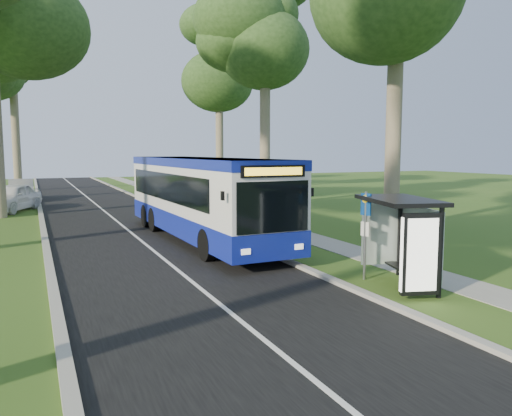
{
  "coord_description": "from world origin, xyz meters",
  "views": [
    {
      "loc": [
        -7.36,
        -12.02,
        3.56
      ],
      "look_at": [
        -0.29,
        3.69,
        1.6
      ],
      "focal_mm": 35.0,
      "sensor_mm": 36.0,
      "label": 1
    }
  ],
  "objects_px": {
    "bus": "(201,198)",
    "bus_shelter": "(413,226)",
    "bus_stop_sign": "(365,225)",
    "car_white": "(11,197)",
    "litter_bin": "(290,237)",
    "car_silver": "(22,190)"
  },
  "relations": [
    {
      "from": "bus",
      "to": "bus_stop_sign",
      "type": "relative_size",
      "value": 5.1
    },
    {
      "from": "bus_stop_sign",
      "to": "litter_bin",
      "type": "height_order",
      "value": "bus_stop_sign"
    },
    {
      "from": "litter_bin",
      "to": "car_white",
      "type": "relative_size",
      "value": 0.18
    },
    {
      "from": "bus",
      "to": "bus_stop_sign",
      "type": "distance_m",
      "value": 8.17
    },
    {
      "from": "bus_stop_sign",
      "to": "car_white",
      "type": "distance_m",
      "value": 23.72
    },
    {
      "from": "car_white",
      "to": "bus",
      "type": "bearing_deg",
      "value": -37.5
    },
    {
      "from": "bus_shelter",
      "to": "car_silver",
      "type": "xyz_separation_m",
      "value": [
        -9.57,
        30.13,
        -0.87
      ]
    },
    {
      "from": "bus_stop_sign",
      "to": "car_silver",
      "type": "xyz_separation_m",
      "value": [
        -9.07,
        28.81,
        -0.76
      ]
    },
    {
      "from": "bus_shelter",
      "to": "bus_stop_sign",
      "type": "bearing_deg",
      "value": 126.45
    },
    {
      "from": "bus",
      "to": "car_white",
      "type": "distance_m",
      "value": 15.7
    },
    {
      "from": "bus",
      "to": "litter_bin",
      "type": "relative_size",
      "value": 14.03
    },
    {
      "from": "bus",
      "to": "litter_bin",
      "type": "distance_m",
      "value": 4.14
    },
    {
      "from": "litter_bin",
      "to": "bus",
      "type": "bearing_deg",
      "value": 126.59
    },
    {
      "from": "car_silver",
      "to": "car_white",
      "type": "bearing_deg",
      "value": -94.26
    },
    {
      "from": "bus",
      "to": "litter_bin",
      "type": "bearing_deg",
      "value": -55.13
    },
    {
      "from": "car_white",
      "to": "car_silver",
      "type": "relative_size",
      "value": 1.04
    },
    {
      "from": "bus",
      "to": "car_silver",
      "type": "bearing_deg",
      "value": 106.43
    },
    {
      "from": "bus_shelter",
      "to": "car_white",
      "type": "bearing_deg",
      "value": 129.47
    },
    {
      "from": "bus_stop_sign",
      "to": "car_silver",
      "type": "relative_size",
      "value": 0.52
    },
    {
      "from": "bus",
      "to": "bus_shelter",
      "type": "bearing_deg",
      "value": -75.34
    },
    {
      "from": "bus",
      "to": "car_white",
      "type": "relative_size",
      "value": 2.55
    },
    {
      "from": "bus",
      "to": "bus_shelter",
      "type": "xyz_separation_m",
      "value": [
        2.7,
        -9.18,
        -0.06
      ]
    }
  ]
}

